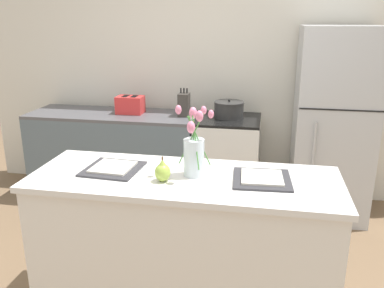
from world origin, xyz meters
name	(u,v)px	position (x,y,z in m)	size (l,w,h in m)	color
back_wall	(224,64)	(0.00, 2.00, 1.35)	(5.20, 0.08, 2.70)	silver
kitchen_island	(185,246)	(0.00, 0.00, 0.46)	(1.80, 0.66, 0.92)	silver
back_counter	(115,155)	(-1.06, 1.60, 0.44)	(1.68, 0.60, 0.89)	slate
stove_range	(227,162)	(0.10, 1.60, 0.44)	(0.60, 0.61, 0.89)	silver
refrigerator	(333,125)	(1.05, 1.60, 0.87)	(0.68, 0.67, 1.74)	#B7BABC
flower_vase	(194,151)	(0.05, 0.03, 1.07)	(0.22, 0.18, 0.42)	silver
pear_figurine	(163,172)	(-0.10, -0.09, 0.98)	(0.09, 0.09, 0.15)	#9EBC47
plate_setting_left	(113,168)	(-0.44, 0.03, 0.93)	(0.34, 0.34, 0.02)	#333338
plate_setting_right	(262,178)	(0.44, 0.03, 0.93)	(0.34, 0.34, 0.02)	#333338
toaster	(130,105)	(-0.88, 1.63, 0.97)	(0.28, 0.18, 0.17)	red
cooking_pot	(229,109)	(0.10, 1.64, 0.96)	(0.29, 0.29, 0.18)	#2D2D2D
knife_block	(184,104)	(-0.34, 1.62, 1.00)	(0.10, 0.14, 0.27)	#3D3833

